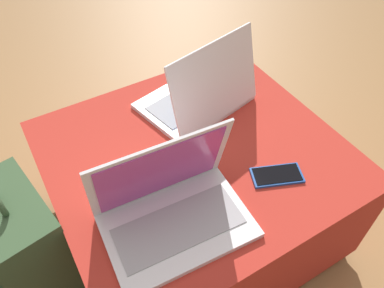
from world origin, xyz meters
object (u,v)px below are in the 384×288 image
object	(u,v)px
backpack	(27,254)
laptop_far	(201,95)
laptop_near	(172,207)
cell_phone	(277,175)

from	to	relation	value
backpack	laptop_far	bearing A→B (deg)	88.24
laptop_near	cell_phone	bearing A→B (deg)	-1.36
laptop_far	cell_phone	world-z (taller)	laptop_far
laptop_near	cell_phone	xyz separation A→B (m)	(0.32, -0.03, -0.05)
cell_phone	backpack	world-z (taller)	backpack
laptop_near	cell_phone	distance (m)	0.33
laptop_far	cell_phone	bearing A→B (deg)	82.43
laptop_near	laptop_far	xyz separation A→B (m)	(0.29, 0.33, 0.00)
laptop_far	cell_phone	xyz separation A→B (m)	(0.03, -0.36, -0.05)
laptop_far	backpack	size ratio (longest dim) A/B	0.74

